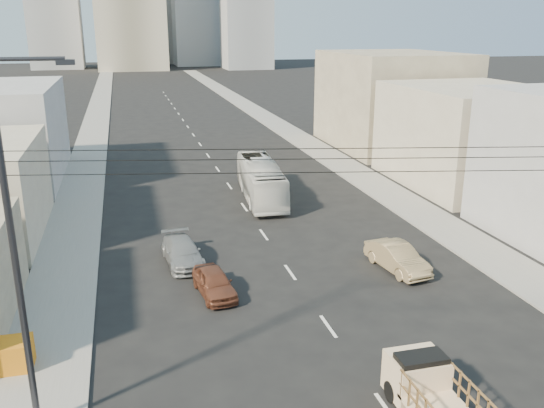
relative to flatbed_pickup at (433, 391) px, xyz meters
name	(u,v)px	position (x,y,z in m)	size (l,w,h in m)	color
sidewalk_left	(96,121)	(-12.95, 68.73, -1.03)	(3.50, 180.00, 0.12)	gray
sidewalk_right	(261,114)	(10.55, 68.73, -1.03)	(3.50, 180.00, 0.12)	gray
lane_dashes	(197,139)	(-1.20, 51.73, -1.09)	(0.15, 104.00, 0.01)	silver
flatbed_pickup	(433,391)	(0.00, 0.00, 0.00)	(1.95, 4.41, 1.90)	beige
city_bus	(261,180)	(0.49, 26.55, 0.37)	(2.47, 10.54, 2.94)	silver
sedan_brown	(214,283)	(-5.56, 11.09, -0.45)	(1.53, 3.80, 1.30)	brown
sedan_tan	(397,257)	(4.47, 11.60, -0.37)	(1.53, 4.40, 1.45)	#8F7853
sedan_grey	(182,252)	(-6.65, 15.42, -0.43)	(1.86, 4.58, 1.33)	gray
streetlamp_left	(17,246)	(-12.59, 2.73, 5.34)	(2.36, 0.25, 12.00)	#2D2D33
overhead_wires	(414,159)	(-1.20, 0.23, 7.87)	(23.01, 5.02, 0.72)	black
crate_stack	(7,355)	(-14.20, 6.54, -0.40)	(1.80, 1.20, 1.14)	orange
bldg_right_mid	(471,136)	(18.30, 26.73, 2.91)	(11.00, 14.00, 8.00)	#AFA28D
bldg_right_far	(391,100)	(18.80, 42.73, 3.91)	(12.00, 16.00, 10.00)	gray
midrise_ne	(197,2)	(16.80, 183.73, 18.91)	(16.00, 16.00, 40.00)	#909498
midrise_nw	(54,11)	(-27.20, 178.73, 15.91)	(15.00, 15.00, 34.00)	#909498
midrise_east	(246,21)	(28.80, 163.73, 12.91)	(14.00, 14.00, 28.00)	#909498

